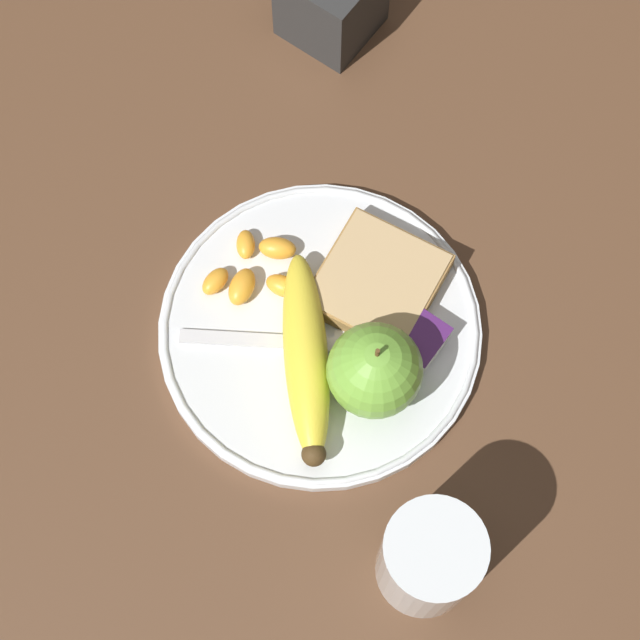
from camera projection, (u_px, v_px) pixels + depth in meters
name	position (u px, v px, depth m)	size (l,w,h in m)	color
ground_plane	(320.00, 333.00, 0.92)	(3.00, 3.00, 0.00)	brown
plate	(320.00, 330.00, 0.91)	(0.28, 0.28, 0.01)	silver
juice_glass	(429.00, 560.00, 0.80)	(0.08, 0.08, 0.11)	silver
apple	(375.00, 370.00, 0.86)	(0.08, 0.08, 0.09)	#72B23D
banana	(306.00, 358.00, 0.88)	(0.16, 0.15, 0.04)	yellow
bread_slice	(378.00, 283.00, 0.91)	(0.11, 0.11, 0.02)	olive
fork	(310.00, 343.00, 0.90)	(0.12, 0.17, 0.00)	silver
jam_packet	(421.00, 341.00, 0.89)	(0.04, 0.04, 0.02)	silver
orange_segment_0	(246.00, 244.00, 0.93)	(0.03, 0.03, 0.02)	#F9A32D
orange_segment_1	(283.00, 286.00, 0.91)	(0.02, 0.03, 0.02)	#F9A32D
orange_segment_2	(242.00, 287.00, 0.91)	(0.04, 0.03, 0.02)	#F9A32D
orange_segment_3	(215.00, 281.00, 0.92)	(0.03, 0.02, 0.02)	#F9A32D
orange_segment_4	(277.00, 248.00, 0.93)	(0.03, 0.04, 0.02)	#F9A32D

